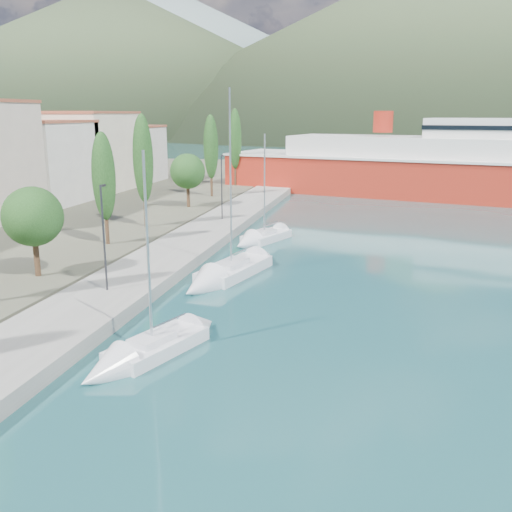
# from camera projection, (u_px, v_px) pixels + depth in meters

# --- Properties ---
(ground) EXTENTS (1400.00, 1400.00, 0.00)m
(ground) POSITION_uv_depth(u_px,v_px,m) (360.00, 162.00, 130.63)
(ground) COLOR #205457
(quay) EXTENTS (5.00, 88.00, 0.80)m
(quay) POSITION_uv_depth(u_px,v_px,m) (177.00, 252.00, 43.68)
(quay) COLOR gray
(quay) RESTS_ON ground
(town_buildings) EXTENTS (9.20, 69.20, 11.30)m
(town_buildings) POSITION_uv_depth(u_px,v_px,m) (0.00, 166.00, 57.77)
(town_buildings) COLOR beige
(town_buildings) RESTS_ON land_strip
(tree_row) EXTENTS (3.80, 65.53, 11.15)m
(tree_row) POSITION_uv_depth(u_px,v_px,m) (134.00, 171.00, 48.92)
(tree_row) COLOR #47301E
(tree_row) RESTS_ON land_strip
(lamp_posts) EXTENTS (0.15, 46.43, 6.06)m
(lamp_posts) POSITION_uv_depth(u_px,v_px,m) (107.00, 233.00, 32.55)
(lamp_posts) COLOR #2D2D33
(lamp_posts) RESTS_ON quay
(sailboat_near) EXTENTS (4.36, 7.27, 10.03)m
(sailboat_near) POSITION_uv_depth(u_px,v_px,m) (131.00, 359.00, 24.85)
(sailboat_near) COLOR silver
(sailboat_near) RESTS_ON ground
(sailboat_mid) EXTENTS (4.69, 9.51, 13.24)m
(sailboat_mid) POSITION_uv_depth(u_px,v_px,m) (217.00, 278.00, 36.94)
(sailboat_mid) COLOR silver
(sailboat_mid) RESTS_ON ground
(sailboat_far) EXTENTS (4.50, 7.06, 9.92)m
(sailboat_far) POSITION_uv_depth(u_px,v_px,m) (256.00, 240.00, 48.13)
(sailboat_far) COLOR silver
(sailboat_far) RESTS_ON ground
(ferry) EXTENTS (59.90, 25.33, 11.64)m
(ferry) POSITION_uv_depth(u_px,v_px,m) (444.00, 170.00, 74.43)
(ferry) COLOR #AD2516
(ferry) RESTS_ON ground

